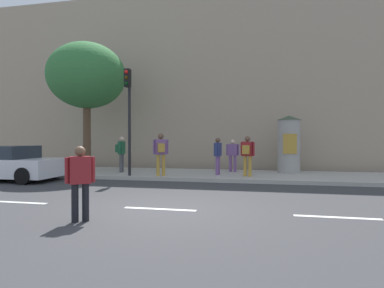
{
  "coord_description": "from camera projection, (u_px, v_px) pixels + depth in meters",
  "views": [
    {
      "loc": [
        2.38,
        -7.43,
        1.69
      ],
      "look_at": [
        0.37,
        2.0,
        1.55
      ],
      "focal_mm": 30.2,
      "sensor_mm": 36.0,
      "label": 1
    }
  ],
  "objects": [
    {
      "name": "ground_plane",
      "position": [
        160.0,
        209.0,
        7.79
      ],
      "size": [
        80.0,
        80.0,
        0.0
      ],
      "primitive_type": "plane",
      "color": "#38383A"
    },
    {
      "name": "sidewalk_curb",
      "position": [
        207.0,
        175.0,
        14.63
      ],
      "size": [
        36.0,
        4.0,
        0.15
      ],
      "primitive_type": "cube",
      "color": "#B2ADA3",
      "rests_on": "ground_plane"
    },
    {
      "name": "lane_markings",
      "position": [
        160.0,
        209.0,
        7.79
      ],
      "size": [
        25.8,
        0.16,
        0.01
      ],
      "color": "silver",
      "rests_on": "ground_plane"
    },
    {
      "name": "building_backdrop",
      "position": [
        220.0,
        87.0,
        19.45
      ],
      "size": [
        36.0,
        5.0,
        9.74
      ],
      "primitive_type": "cube",
      "color": "tan",
      "rests_on": "ground_plane"
    },
    {
      "name": "traffic_light",
      "position": [
        128.0,
        105.0,
        13.5
      ],
      "size": [
        0.24,
        0.45,
        4.46
      ],
      "color": "black",
      "rests_on": "sidewalk_curb"
    },
    {
      "name": "poster_column",
      "position": [
        289.0,
        144.0,
        14.85
      ],
      "size": [
        1.09,
        1.09,
        2.63
      ],
      "color": "#9E9B93",
      "rests_on": "sidewalk_curb"
    },
    {
      "name": "street_tree",
      "position": [
        87.0,
        76.0,
        15.33
      ],
      "size": [
        3.65,
        3.65,
        6.12
      ],
      "color": "brown",
      "rests_on": "sidewalk_curb"
    },
    {
      "name": "pedestrian_in_dark_shirt",
      "position": [
        80.0,
        177.0,
        6.61
      ],
      "size": [
        0.51,
        0.51,
        1.55
      ],
      "color": "black",
      "rests_on": "ground_plane"
    },
    {
      "name": "pedestrian_with_bag",
      "position": [
        161.0,
        150.0,
        13.5
      ],
      "size": [
        0.6,
        0.5,
        1.78
      ],
      "color": "#B78C33",
      "rests_on": "sidewalk_curb"
    },
    {
      "name": "pedestrian_tallest",
      "position": [
        247.0,
        152.0,
        13.31
      ],
      "size": [
        0.58,
        0.47,
        1.67
      ],
      "color": "#B78C33",
      "rests_on": "sidewalk_curb"
    },
    {
      "name": "pedestrian_near_pole",
      "position": [
        121.0,
        151.0,
        15.07
      ],
      "size": [
        0.41,
        0.58,
        1.67
      ],
      "color": "#4C4C51",
      "rests_on": "sidewalk_curb"
    },
    {
      "name": "pedestrian_in_red_top",
      "position": [
        233.0,
        153.0,
        15.15
      ],
      "size": [
        0.63,
        0.3,
        1.52
      ],
      "color": "#724C84",
      "rests_on": "sidewalk_curb"
    },
    {
      "name": "pedestrian_in_light_jacket",
      "position": [
        218.0,
        153.0,
        13.92
      ],
      "size": [
        0.29,
        0.63,
        1.61
      ],
      "color": "#724C84",
      "rests_on": "sidewalk_curb"
    },
    {
      "name": "parked_car_blue",
      "position": [
        5.0,
        164.0,
        13.2
      ],
      "size": [
        4.47,
        2.03,
        1.42
      ],
      "color": "silver",
      "rests_on": "ground_plane"
    }
  ]
}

